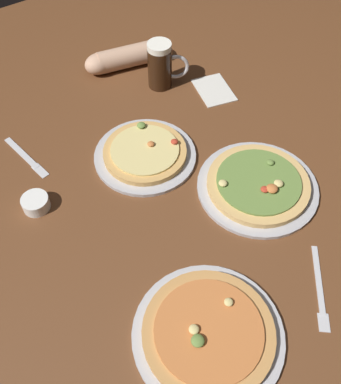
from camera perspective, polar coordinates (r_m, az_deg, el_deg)
name	(u,v)px	position (r m, az deg, el deg)	size (l,w,h in m)	color
ground_plane	(170,200)	(1.22, 0.00, -1.00)	(2.40, 2.40, 0.03)	brown
pizza_plate_near	(258,185)	(1.24, 11.31, 0.91)	(0.34, 0.34, 0.05)	#B2B2B7
pizza_plate_far	(145,153)	(1.30, -3.33, 5.05)	(0.30, 0.30, 0.05)	#B2B2B7
pizza_plate_side	(208,333)	(1.01, 4.93, -17.82)	(0.34, 0.34, 0.05)	#B2B2B7
beer_mug_dark	(161,65)	(1.50, -1.23, 16.17)	(0.13, 0.09, 0.16)	black
ramekin_sauce	(36,203)	(1.23, -17.14, -1.38)	(0.07, 0.07, 0.04)	white
napkin_folded	(214,90)	(1.53, 5.67, 13.13)	(0.11, 0.15, 0.01)	silver
fork_left	(320,289)	(1.12, 18.86, -11.82)	(0.16, 0.18, 0.01)	silver
knife_right	(26,157)	(1.37, -18.30, 4.36)	(0.06, 0.21, 0.01)	silver
diner_arm	(121,58)	(1.61, -6.45, 16.92)	(0.28, 0.12, 0.08)	tan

